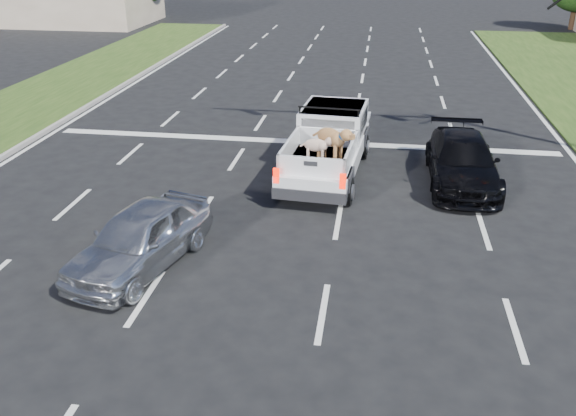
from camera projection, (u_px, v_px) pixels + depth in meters
name	position (u px, v px, depth m)	size (l,w,h in m)	color
ground	(232.00, 305.00, 11.75)	(160.00, 160.00, 0.00)	black
road_markings	(284.00, 179.00, 17.64)	(17.75, 60.00, 0.01)	silver
pickup_truck	(328.00, 144.00, 17.68)	(2.34, 5.44, 1.99)	black
silver_sedan	(140.00, 238.00, 12.85)	(1.58, 3.92, 1.34)	#B1B4B9
black_coupe	(462.00, 161.00, 17.11)	(1.85, 4.56, 1.32)	black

